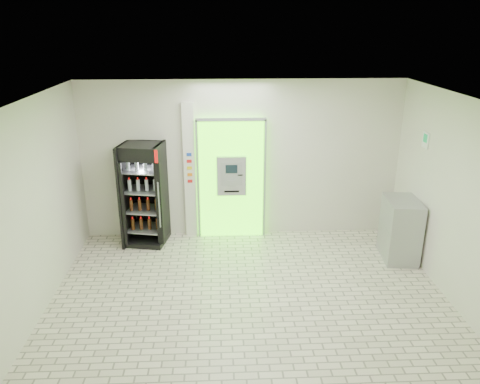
{
  "coord_description": "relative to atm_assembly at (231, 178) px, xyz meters",
  "views": [
    {
      "loc": [
        -0.43,
        -5.98,
        3.95
      ],
      "look_at": [
        -0.09,
        1.2,
        1.33
      ],
      "focal_mm": 35.0,
      "sensor_mm": 36.0,
      "label": 1
    }
  ],
  "objects": [
    {
      "name": "pillar",
      "position": [
        -0.78,
        0.04,
        0.13
      ],
      "size": [
        0.22,
        0.11,
        2.6
      ],
      "color": "silver",
      "rests_on": "ground"
    },
    {
      "name": "ground",
      "position": [
        0.2,
        -2.41,
        -1.17
      ],
      "size": [
        6.0,
        6.0,
        0.0
      ],
      "primitive_type": "plane",
      "color": "beige",
      "rests_on": "ground"
    },
    {
      "name": "beverage_cooler",
      "position": [
        -1.62,
        -0.24,
        -0.25
      ],
      "size": [
        0.83,
        0.79,
        1.92
      ],
      "rotation": [
        0.0,
        0.0,
        -0.19
      ],
      "color": "black",
      "rests_on": "ground"
    },
    {
      "name": "steel_cabinet",
      "position": [
        2.92,
        -1.09,
        -0.63
      ],
      "size": [
        0.62,
        0.86,
        1.09
      ],
      "rotation": [
        0.0,
        0.0,
        -0.09
      ],
      "color": "#9C9EA3",
      "rests_on": "ground"
    },
    {
      "name": "exit_sign",
      "position": [
        3.19,
        -1.01,
        0.95
      ],
      "size": [
        0.02,
        0.22,
        0.26
      ],
      "color": "white",
      "rests_on": "room_shell"
    },
    {
      "name": "atm_assembly",
      "position": [
        0.0,
        0.0,
        0.0
      ],
      "size": [
        1.3,
        0.24,
        2.33
      ],
      "color": "#4CFF0E",
      "rests_on": "ground"
    },
    {
      "name": "room_shell",
      "position": [
        0.2,
        -2.41,
        0.67
      ],
      "size": [
        6.0,
        6.0,
        6.0
      ],
      "color": "silver",
      "rests_on": "ground"
    }
  ]
}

